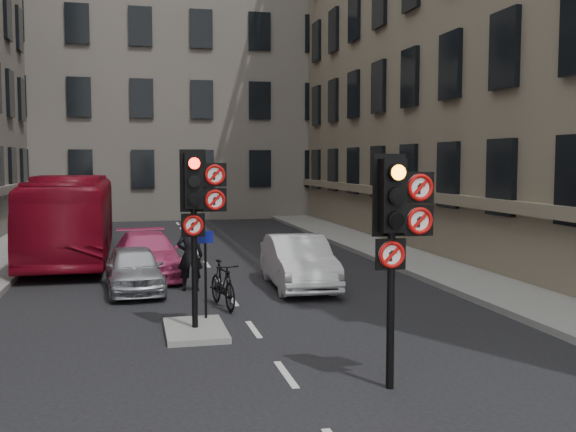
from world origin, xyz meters
name	(u,v)px	position (x,y,z in m)	size (l,w,h in m)	color
ground	(319,421)	(0.00, 0.00, 0.00)	(120.00, 120.00, 0.00)	black
pavement_right	(431,263)	(7.20, 12.00, 0.08)	(3.00, 50.00, 0.16)	gray
centre_island	(195,330)	(-1.20, 5.00, 0.06)	(1.20, 2.00, 0.12)	gray
building_far	(167,63)	(0.00, 38.00, 10.00)	(30.00, 14.00, 20.00)	slate
signal_near	(397,220)	(1.49, 0.99, 2.58)	(0.91, 0.40, 3.58)	black
signal_far	(198,199)	(-1.11, 4.99, 2.70)	(0.91, 0.40, 3.58)	black
car_silver	(134,269)	(-2.38, 9.68, 0.61)	(1.44, 3.58, 1.22)	#AAABB2
car_white	(298,262)	(2.01, 9.30, 0.71)	(1.50, 4.31, 1.42)	silver
car_pink	(147,255)	(-2.00, 12.03, 0.66)	(1.84, 4.52, 1.31)	#C63A6F
bus_red	(72,217)	(-4.50, 16.27, 1.48)	(2.49, 10.64, 2.96)	maroon
motorcycle	(223,284)	(-0.35, 7.21, 0.56)	(0.52, 1.86, 1.12)	black
motorcyclist	(190,256)	(-0.93, 9.49, 0.95)	(0.69, 0.45, 1.89)	black
info_sign	(206,262)	(-0.90, 5.73, 1.33)	(0.32, 0.10, 1.87)	black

